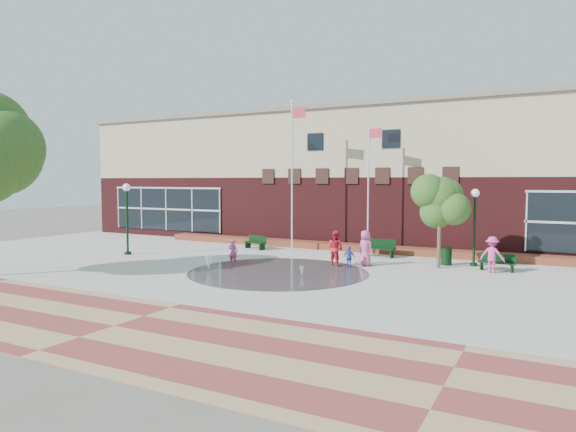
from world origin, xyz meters
The scene contains 22 objects.
ground centered at (0.00, 0.00, 0.00)m, with size 120.00×120.00×0.00m, color #666056.
plaza_concrete centered at (0.00, 4.00, 0.00)m, with size 46.00×18.00×0.01m, color #A8A8A0.
paver_band centered at (0.00, -7.00, 0.00)m, with size 46.00×6.00×0.01m, color brown.
splash_pad centered at (0.00, 3.00, 0.00)m, with size 8.40×8.40×0.01m, color #383A3D.
library_building centered at (0.00, 17.48, 4.64)m, with size 44.40×10.40×9.20m.
flower_bed centered at (0.00, 11.60, 0.00)m, with size 26.00×1.20×0.40m, color #A70926.
flagpole_left centered at (-2.67, 9.65, 5.06)m, with size 1.05×0.28×9.09m.
flagpole_right centered at (1.78, 10.64, 4.30)m, with size 0.91×0.36×7.70m.
lamp_left centered at (-10.51, 3.98, 2.56)m, with size 0.44×0.44×4.13m.
lamp_right centered at (7.82, 9.19, 2.42)m, with size 0.41×0.41×3.89m.
bench_left centered at (-5.22, 9.47, 0.28)m, with size 1.76×1.02×0.86m.
bench_mid centered at (2.57, 9.86, 0.33)m, with size 2.03×0.58×1.02m.
bench_right centered at (9.00, 8.21, 0.27)m, with size 1.71×0.71×0.83m.
trash_can centered at (6.56, 8.81, 0.47)m, with size 0.56×0.56×0.92m.
tree_mid centered at (6.40, 7.71, 3.26)m, with size 2.65×2.65×4.47m.
water_jet_a centered at (-3.17, 1.88, 0.00)m, with size 0.37×0.37×0.71m, color white.
water_jet_b centered at (1.47, 2.53, 0.00)m, with size 0.20×0.20×0.45m, color white.
child_splash centered at (-3.14, 3.91, 0.66)m, with size 0.48×0.31×1.31m, color #C1457D.
adult_red centered at (1.65, 5.99, 0.90)m, with size 0.88×0.68×1.80m, color red.
adult_pink centered at (2.98, 6.69, 0.90)m, with size 0.88×0.58×1.81m, color #CB528C.
child_blue centered at (2.48, 5.76, 0.54)m, with size 0.63×0.26×1.08m, color #353AC2.
person_bench centered at (8.85, 7.59, 0.85)m, with size 1.10×0.63×1.71m, color #D83F95.
Camera 1 is at (11.52, -17.75, 4.32)m, focal length 32.00 mm.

